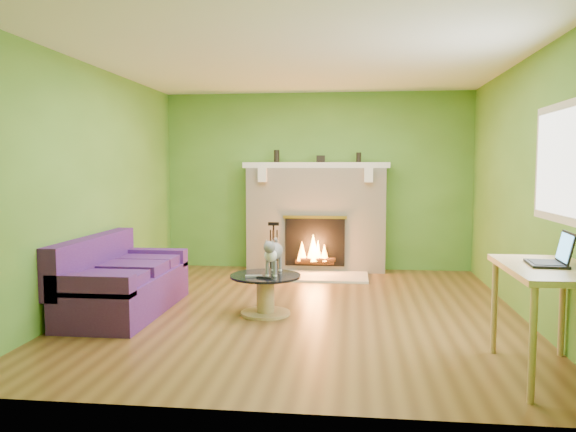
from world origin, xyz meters
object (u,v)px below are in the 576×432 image
Objects in this scene: coffee_table at (265,292)px; desk at (551,280)px; sofa at (121,283)px; cat at (274,256)px.

coffee_table is 2.76m from desk.
coffee_table is at bearing 147.42° from desk.
sofa is 4.08m from desk.
cat is (0.08, 0.05, 0.37)m from coffee_table.
desk is 1.76× the size of cat.
desk is (3.81, -1.39, 0.40)m from sofa.
sofa is 2.42× the size of coffee_table.
coffee_table is 1.17× the size of cat.
desk reaches higher than coffee_table.
coffee_table is at bearing 2.80° from sofa.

